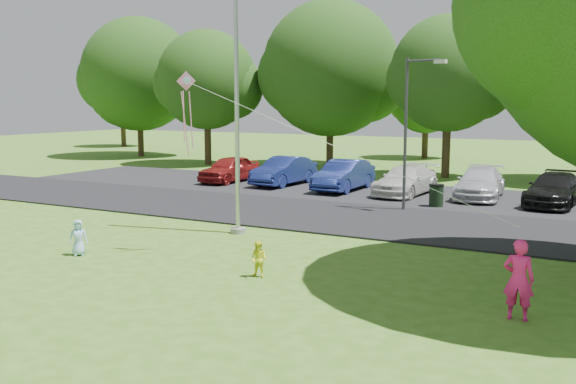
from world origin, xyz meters
The scene contains 12 objects.
ground centered at (0.00, 0.00, 0.00)m, with size 120.00×120.00×0.00m, color #3B6D1C.
park_road centered at (0.00, 9.00, 0.03)m, with size 60.00×6.00×0.06m, color black.
parking_strip centered at (0.00, 15.50, 0.03)m, with size 42.00×7.00×0.06m, color black.
flagpole centered at (-3.50, 5.00, 4.17)m, with size 0.50×0.50×10.00m.
street_lamp centered at (0.02, 11.47, 3.46)m, with size 1.61×0.49×5.76m.
trash_can centered at (0.71, 12.77, 0.47)m, with size 0.59×0.59×0.93m.
tree_row centered at (1.59, 24.23, 5.71)m, with size 64.35×11.94×10.88m.
parked_cars centered at (1.15, 15.45, 0.72)m, with size 23.23×5.28×1.40m.
woman centered at (5.62, 0.68, 0.79)m, with size 0.58×0.38×1.58m, color #FF2182.
child_yellow centered at (-0.26, 0.87, 0.44)m, with size 0.43×0.33×0.88m, color #F6F626.
child_blue centered at (-5.69, 0.44, 0.49)m, with size 0.48×0.31×0.98m, color #A6D4FF.
kite centered at (-2.77, 1.97, 4.12)m, with size 9.03×1.59×3.14m.
Camera 1 is at (7.36, -11.82, 4.16)m, focal length 40.00 mm.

